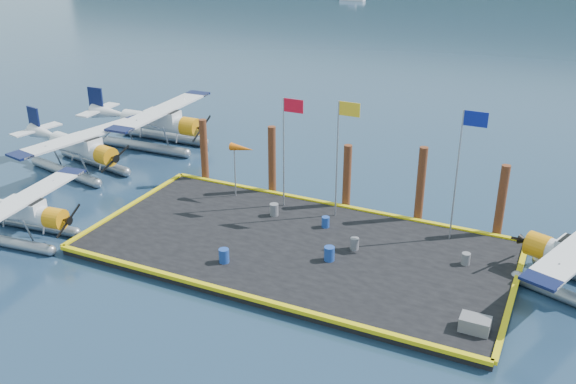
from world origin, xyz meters
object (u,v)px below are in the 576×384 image
windsock (242,149)px  piling_1 (272,162)px  seaplane_b (82,150)px  drum_5 (326,222)px  seaplane_a (20,215)px  crate (475,324)px  piling_4 (501,204)px  drum_1 (329,254)px  flagpole_yellow (341,142)px  flagpole_blue (463,157)px  seaplane_c (158,125)px  drum_4 (466,259)px  drum_2 (354,244)px  drum_3 (224,256)px  piling_2 (347,179)px  piling_0 (204,152)px  flagpole_red (287,136)px  drum_0 (274,210)px  piling_3 (420,187)px

windsock → piling_1: (1.03, 1.60, -1.13)m
seaplane_b → drum_5: (16.90, -1.30, -0.80)m
seaplane_a → crate: 21.99m
seaplane_b → piling_4: (24.86, 1.76, 0.52)m
drum_1 → windsock: bearing=147.2°
flagpole_yellow → flagpole_blue: (5.99, -0.00, 0.17)m
seaplane_b → seaplane_c: size_ratio=0.93×
drum_1 → windsock: size_ratio=0.22×
seaplane_a → drum_4: 21.55m
piling_1 → drum_4: bearing=-18.0°
drum_5 → piling_4: (7.95, 3.06, 1.32)m
drum_2 → drum_3: (-4.95, -3.69, 0.04)m
piling_2 → drum_5: bearing=-89.1°
drum_5 → piling_0: piling_0 is taller
drum_1 → windsock: windsock is taller
drum_4 → drum_5: 7.19m
flagpole_red → piling_0: 6.84m
seaplane_c → drum_0: size_ratio=15.78×
piling_0 → drum_1: bearing=-30.3°
seaplane_c → drum_0: (12.51, -7.20, -0.87)m
piling_1 → piling_4: 12.50m
seaplane_b → windsock: windsock is taller
seaplane_c → flagpole_blue: (21.62, -5.84, 3.09)m
flagpole_blue → seaplane_a: bearing=-156.9°
drum_0 → drum_2: 5.35m
seaplane_a → drum_3: 10.80m
seaplane_b → windsock: bearing=102.3°
drum_5 → piling_4: size_ratio=0.14×
seaplane_b → flagpole_yellow: size_ratio=1.55×
seaplane_c → piling_1: (10.92, -4.24, 0.51)m
flagpole_red → piling_3: (6.79, 1.60, -2.25)m
seaplane_c → piling_1: size_ratio=2.44×
flagpole_yellow → flagpole_blue: size_ratio=0.95×
flagpole_blue → seaplane_b: bearing=-179.6°
seaplane_a → drum_3: seaplane_a is taller
piling_2 → piling_4: (8.00, 0.00, 0.10)m
flagpole_yellow → piling_0: (-9.20, 1.60, -2.51)m
flagpole_blue → piling_4: flagpole_blue is taller
drum_3 → flagpole_blue: size_ratio=0.10×
flagpole_red → windsock: bearing=180.0°
seaplane_a → flagpole_yellow: 16.33m
seaplane_a → piling_3: (17.44, 9.99, 0.84)m
drum_3 → seaplane_c: bearing=135.2°
drum_5 → drum_4: bearing=-5.9°
seaplane_c → drum_0: 14.46m
drum_0 → piling_4: bearing=15.2°
seaplane_b → piling_0: (7.86, 1.76, 0.52)m
windsock → piling_2: piling_2 is taller
crate → piling_4: piling_4 is taller
flagpole_blue → piling_3: size_ratio=1.51×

